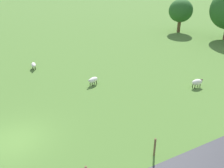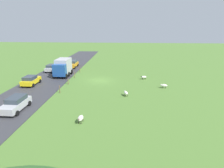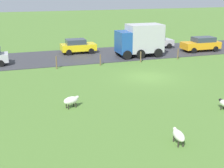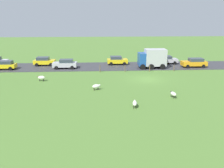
{
  "view_description": "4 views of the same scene",
  "coord_description": "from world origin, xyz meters",
  "px_view_note": "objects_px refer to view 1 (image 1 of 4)",
  "views": [
    {
      "loc": [
        13.99,
        -0.39,
        10.26
      ],
      "look_at": [
        -2.83,
        8.48,
        0.83
      ],
      "focal_mm": 39.73,
      "sensor_mm": 36.0,
      "label": 1
    },
    {
      "loc": [
        -4.7,
        32.51,
        9.94
      ],
      "look_at": [
        -2.84,
        6.24,
        1.38
      ],
      "focal_mm": 28.81,
      "sensor_mm": 36.0,
      "label": 2
    },
    {
      "loc": [
        -23.31,
        10.96,
        7.35
      ],
      "look_at": [
        -4.6,
        4.79,
        1.2
      ],
      "focal_mm": 49.86,
      "sensor_mm": 36.0,
      "label": 3
    },
    {
      "loc": [
        -34.09,
        7.34,
        9.11
      ],
      "look_at": [
        -5.39,
        5.62,
        0.89
      ],
      "focal_mm": 37.71,
      "sensor_mm": 36.0,
      "label": 4
    }
  ],
  "objects_px": {
    "sheep_3": "(93,80)",
    "tree_3": "(181,11)",
    "sheep_0": "(34,65)",
    "sheep_1": "(197,82)"
  },
  "relations": [
    {
      "from": "sheep_1",
      "to": "tree_3",
      "type": "relative_size",
      "value": 0.23
    },
    {
      "from": "sheep_3",
      "to": "tree_3",
      "type": "relative_size",
      "value": 0.22
    },
    {
      "from": "sheep_0",
      "to": "sheep_3",
      "type": "relative_size",
      "value": 1.05
    },
    {
      "from": "sheep_3",
      "to": "tree_3",
      "type": "height_order",
      "value": "tree_3"
    },
    {
      "from": "sheep_3",
      "to": "tree_3",
      "type": "distance_m",
      "value": 22.95
    },
    {
      "from": "sheep_0",
      "to": "tree_3",
      "type": "xyz_separation_m",
      "value": [
        -4.69,
        23.94,
        2.9
      ]
    },
    {
      "from": "sheep_3",
      "to": "sheep_1",
      "type": "bearing_deg",
      "value": 58.95
    },
    {
      "from": "sheep_1",
      "to": "tree_3",
      "type": "bearing_deg",
      "value": 143.34
    },
    {
      "from": "sheep_3",
      "to": "tree_3",
      "type": "xyz_separation_m",
      "value": [
        -11.06,
        19.91,
        2.86
      ]
    },
    {
      "from": "sheep_0",
      "to": "tree_3",
      "type": "relative_size",
      "value": 0.23
    }
  ]
}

